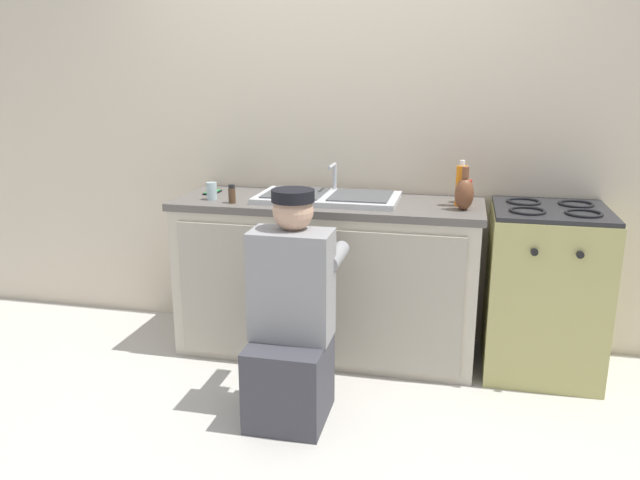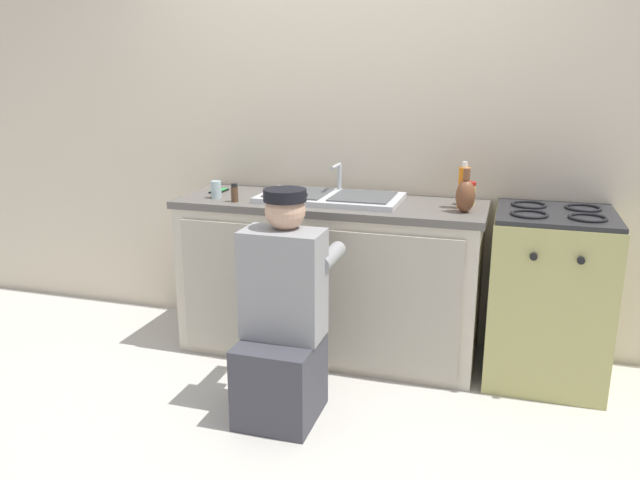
{
  "view_description": "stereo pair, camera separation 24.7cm",
  "coord_description": "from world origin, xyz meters",
  "px_view_note": "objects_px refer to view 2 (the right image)",
  "views": [
    {
      "loc": [
        0.74,
        -3.11,
        1.62
      ],
      "look_at": [
        0.0,
        0.1,
        0.73
      ],
      "focal_mm": 35.0,
      "sensor_mm": 36.0,
      "label": 1
    },
    {
      "loc": [
        0.98,
        -3.05,
        1.62
      ],
      "look_at": [
        0.0,
        0.1,
        0.73
      ],
      "focal_mm": 35.0,
      "sensor_mm": 36.0,
      "label": 2
    }
  ],
  "objects_px": {
    "spice_bottle_pepper": "(235,193)",
    "water_glass": "(216,190)",
    "soap_bottle_orange": "(464,187)",
    "vase_decorative": "(465,195)",
    "sink_double_basin": "(330,197)",
    "cell_phone": "(219,191)",
    "condiment_jar": "(469,193)",
    "stove_range": "(548,296)",
    "plumber_person": "(282,325)"
  },
  "relations": [
    {
      "from": "spice_bottle_pepper",
      "to": "water_glass",
      "type": "relative_size",
      "value": 1.05
    },
    {
      "from": "soap_bottle_orange",
      "to": "vase_decorative",
      "type": "relative_size",
      "value": 1.09
    },
    {
      "from": "sink_double_basin",
      "to": "cell_phone",
      "type": "height_order",
      "value": "sink_double_basin"
    },
    {
      "from": "condiment_jar",
      "to": "vase_decorative",
      "type": "xyz_separation_m",
      "value": [
        -0.0,
        -0.2,
        0.03
      ]
    },
    {
      "from": "water_glass",
      "to": "stove_range",
      "type": "bearing_deg",
      "value": 4.08
    },
    {
      "from": "stove_range",
      "to": "sink_double_basin",
      "type": "bearing_deg",
      "value": 179.9
    },
    {
      "from": "plumber_person",
      "to": "vase_decorative",
      "type": "relative_size",
      "value": 4.8
    },
    {
      "from": "condiment_jar",
      "to": "water_glass",
      "type": "height_order",
      "value": "condiment_jar"
    },
    {
      "from": "stove_range",
      "to": "water_glass",
      "type": "relative_size",
      "value": 9.4
    },
    {
      "from": "spice_bottle_pepper",
      "to": "stove_range",
      "type": "bearing_deg",
      "value": 6.61
    },
    {
      "from": "stove_range",
      "to": "soap_bottle_orange",
      "type": "relative_size",
      "value": 3.76
    },
    {
      "from": "plumber_person",
      "to": "vase_decorative",
      "type": "height_order",
      "value": "vase_decorative"
    },
    {
      "from": "cell_phone",
      "to": "vase_decorative",
      "type": "bearing_deg",
      "value": -5.47
    },
    {
      "from": "plumber_person",
      "to": "condiment_jar",
      "type": "bearing_deg",
      "value": 48.9
    },
    {
      "from": "sink_double_basin",
      "to": "cell_phone",
      "type": "distance_m",
      "value": 0.73
    },
    {
      "from": "stove_range",
      "to": "vase_decorative",
      "type": "relative_size",
      "value": 4.09
    },
    {
      "from": "vase_decorative",
      "to": "spice_bottle_pepper",
      "type": "xyz_separation_m",
      "value": [
        -1.26,
        -0.11,
        -0.04
      ]
    },
    {
      "from": "plumber_person",
      "to": "cell_phone",
      "type": "height_order",
      "value": "plumber_person"
    },
    {
      "from": "plumber_person",
      "to": "soap_bottle_orange",
      "type": "distance_m",
      "value": 1.22
    },
    {
      "from": "condiment_jar",
      "to": "cell_phone",
      "type": "distance_m",
      "value": 1.49
    },
    {
      "from": "condiment_jar",
      "to": "cell_phone",
      "type": "xyz_separation_m",
      "value": [
        -1.48,
        -0.06,
        -0.06
      ]
    },
    {
      "from": "condiment_jar",
      "to": "water_glass",
      "type": "bearing_deg",
      "value": -170.37
    },
    {
      "from": "condiment_jar",
      "to": "spice_bottle_pepper",
      "type": "bearing_deg",
      "value": -166.41
    },
    {
      "from": "plumber_person",
      "to": "spice_bottle_pepper",
      "type": "xyz_separation_m",
      "value": [
        -0.49,
        0.58,
        0.5
      ]
    },
    {
      "from": "spice_bottle_pepper",
      "to": "sink_double_basin",
      "type": "bearing_deg",
      "value": 21.76
    },
    {
      "from": "condiment_jar",
      "to": "sink_double_basin",
      "type": "bearing_deg",
      "value": -172.18
    },
    {
      "from": "spice_bottle_pepper",
      "to": "water_glass",
      "type": "height_order",
      "value": "spice_bottle_pepper"
    },
    {
      "from": "cell_phone",
      "to": "condiment_jar",
      "type": "bearing_deg",
      "value": 2.2
    },
    {
      "from": "plumber_person",
      "to": "soap_bottle_orange",
      "type": "height_order",
      "value": "soap_bottle_orange"
    },
    {
      "from": "spice_bottle_pepper",
      "to": "cell_phone",
      "type": "bearing_deg",
      "value": 131.61
    },
    {
      "from": "soap_bottle_orange",
      "to": "condiment_jar",
      "type": "height_order",
      "value": "soap_bottle_orange"
    },
    {
      "from": "soap_bottle_orange",
      "to": "cell_phone",
      "type": "distance_m",
      "value": 1.47
    },
    {
      "from": "sink_double_basin",
      "to": "water_glass",
      "type": "relative_size",
      "value": 8.0
    },
    {
      "from": "water_glass",
      "to": "plumber_person",
      "type": "bearing_deg",
      "value": -45.04
    },
    {
      "from": "sink_double_basin",
      "to": "spice_bottle_pepper",
      "type": "height_order",
      "value": "sink_double_basin"
    },
    {
      "from": "stove_range",
      "to": "condiment_jar",
      "type": "distance_m",
      "value": 0.69
    },
    {
      "from": "condiment_jar",
      "to": "cell_phone",
      "type": "bearing_deg",
      "value": -177.8
    },
    {
      "from": "vase_decorative",
      "to": "water_glass",
      "type": "xyz_separation_m",
      "value": [
        -1.41,
        -0.04,
        -0.04
      ]
    },
    {
      "from": "sink_double_basin",
      "to": "vase_decorative",
      "type": "bearing_deg",
      "value": -7.1
    },
    {
      "from": "soap_bottle_orange",
      "to": "spice_bottle_pepper",
      "type": "xyz_separation_m",
      "value": [
        -1.24,
        -0.21,
        -0.06
      ]
    },
    {
      "from": "cell_phone",
      "to": "spice_bottle_pepper",
      "type": "bearing_deg",
      "value": -48.39
    },
    {
      "from": "sink_double_basin",
      "to": "cell_phone",
      "type": "relative_size",
      "value": 5.71
    },
    {
      "from": "stove_range",
      "to": "water_glass",
      "type": "distance_m",
      "value": 1.93
    },
    {
      "from": "cell_phone",
      "to": "stove_range",
      "type": "bearing_deg",
      "value": -1.47
    },
    {
      "from": "sink_double_basin",
      "to": "soap_bottle_orange",
      "type": "relative_size",
      "value": 3.2
    },
    {
      "from": "stove_range",
      "to": "condiment_jar",
      "type": "relative_size",
      "value": 7.34
    },
    {
      "from": "plumber_person",
      "to": "soap_bottle_orange",
      "type": "bearing_deg",
      "value": 46.45
    },
    {
      "from": "sink_double_basin",
      "to": "plumber_person",
      "type": "distance_m",
      "value": 0.91
    },
    {
      "from": "sink_double_basin",
      "to": "stove_range",
      "type": "xyz_separation_m",
      "value": [
        1.21,
        -0.0,
        -0.47
      ]
    },
    {
      "from": "cell_phone",
      "to": "water_glass",
      "type": "height_order",
      "value": "water_glass"
    }
  ]
}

